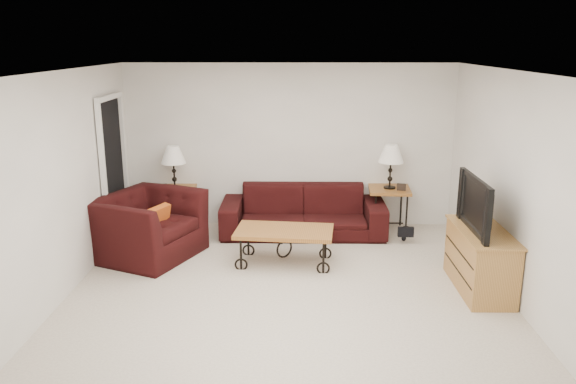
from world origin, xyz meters
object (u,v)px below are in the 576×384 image
object	(u,v)px
sofa	(303,211)
side_table_left	(176,209)
lamp_right	(390,167)
tv_stand	(480,260)
lamp_left	(174,167)
television	(484,204)
armchair	(148,226)
backpack	(404,227)
side_table_right	(388,209)
coffee_table	(284,247)

from	to	relation	value
sofa	side_table_left	xyz separation A→B (m)	(-1.94, 0.18, -0.03)
lamp_right	tv_stand	world-z (taller)	lamp_right
lamp_left	television	bearing A→B (deg)	-28.24
side_table_left	sofa	bearing A→B (deg)	-5.29
sofa	lamp_right	bearing A→B (deg)	7.88
armchair	backpack	world-z (taller)	armchair
side_table_left	lamp_right	xyz separation A→B (m)	(3.24, 0.00, 0.67)
backpack	sofa	bearing A→B (deg)	171.15
armchair	television	world-z (taller)	television
lamp_right	armchair	world-z (taller)	lamp_right
armchair	backpack	xyz separation A→B (m)	(3.54, 0.63, -0.20)
side_table_right	tv_stand	size ratio (longest dim) A/B	0.55
lamp_left	coffee_table	world-z (taller)	lamp_left
side_table_right	lamp_left	size ratio (longest dim) A/B	1.02
side_table_right	tv_stand	xyz separation A→B (m)	(0.72, -2.12, 0.03)
coffee_table	television	xyz separation A→B (m)	(2.26, -0.75, 0.80)
sofa	coffee_table	distance (m)	1.23
coffee_table	tv_stand	world-z (taller)	tv_stand
side_table_left	side_table_right	bearing A→B (deg)	0.00
coffee_table	tv_stand	bearing A→B (deg)	-18.15
side_table_left	side_table_right	world-z (taller)	side_table_right
lamp_right	backpack	xyz separation A→B (m)	(0.16, -0.49, -0.78)
armchair	tv_stand	bearing A→B (deg)	-79.74
television	armchair	bearing A→B (deg)	-103.76
tv_stand	backpack	bearing A→B (deg)	109.20
lamp_right	coffee_table	distance (m)	2.21
side_table_right	side_table_left	bearing A→B (deg)	180.00
lamp_left	tv_stand	world-z (taller)	lamp_left
armchair	television	distance (m)	4.25
tv_stand	television	world-z (taller)	television
backpack	side_table_left	bearing A→B (deg)	175.05
television	backpack	size ratio (longest dim) A/B	2.43
tv_stand	side_table_left	bearing A→B (deg)	151.88
sofa	backpack	world-z (taller)	sofa
lamp_left	backpack	world-z (taller)	lamp_left
lamp_left	backpack	distance (m)	3.52
television	lamp_right	bearing A→B (deg)	-161.67
tv_stand	television	distance (m)	0.67
armchair	tv_stand	world-z (taller)	armchair
side_table_right	lamp_right	distance (m)	0.67
television	side_table_left	bearing A→B (deg)	-118.24
coffee_table	television	bearing A→B (deg)	-18.30
lamp_right	backpack	size ratio (longest dim) A/B	1.50
lamp_right	tv_stand	xyz separation A→B (m)	(0.72, -2.12, -0.64)
lamp_left	armchair	bearing A→B (deg)	-97.01
side_table_right	armchair	world-z (taller)	armchair
sofa	backpack	bearing A→B (deg)	-12.16
lamp_left	tv_stand	size ratio (longest dim) A/B	0.54
coffee_table	television	world-z (taller)	television
television	lamp_left	bearing A→B (deg)	-118.24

